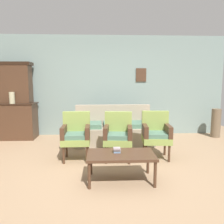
# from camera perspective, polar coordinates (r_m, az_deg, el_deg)

# --- Properties ---
(ground_plane) EXTENTS (7.68, 7.68, 0.00)m
(ground_plane) POSITION_cam_1_polar(r_m,az_deg,el_deg) (3.75, 0.30, -15.32)
(ground_plane) COLOR #997A5B
(wall_back_with_decor) EXTENTS (6.40, 0.09, 2.70)m
(wall_back_with_decor) POSITION_cam_1_polar(r_m,az_deg,el_deg) (6.07, -0.98, 6.80)
(wall_back_with_decor) COLOR gray
(wall_back_with_decor) RESTS_ON ground
(side_cabinet) EXTENTS (1.16, 0.55, 0.93)m
(side_cabinet) POSITION_cam_1_polar(r_m,az_deg,el_deg) (6.20, -24.18, -2.10)
(side_cabinet) COLOR #472D1E
(side_cabinet) RESTS_ON ground
(cabinet_upper_hutch) EXTENTS (0.99, 0.38, 1.03)m
(cabinet_upper_hutch) POSITION_cam_1_polar(r_m,az_deg,el_deg) (6.19, -24.44, 7.03)
(cabinet_upper_hutch) COLOR #472D1E
(cabinet_upper_hutch) RESTS_ON side_cabinet
(vase_on_cabinet) EXTENTS (0.14, 0.14, 0.29)m
(vase_on_cabinet) POSITION_cam_1_polar(r_m,az_deg,el_deg) (5.95, -24.59, 3.38)
(vase_on_cabinet) COLOR #AFAA86
(vase_on_cabinet) RESTS_ON side_cabinet
(floral_couch) EXTENTS (1.86, 0.84, 0.90)m
(floral_couch) POSITION_cam_1_polar(r_m,az_deg,el_deg) (5.27, 0.44, -4.65)
(floral_couch) COLOR gray
(floral_couch) RESTS_ON ground
(armchair_by_doorway) EXTENTS (0.53, 0.50, 0.90)m
(armchair_by_doorway) POSITION_cam_1_polar(r_m,az_deg,el_deg) (4.23, -9.32, -5.55)
(armchair_by_doorway) COLOR #849947
(armchair_by_doorway) RESTS_ON ground
(armchair_near_couch_end) EXTENTS (0.57, 0.54, 0.90)m
(armchair_near_couch_end) POSITION_cam_1_polar(r_m,az_deg,el_deg) (4.15, 1.57, -5.69)
(armchair_near_couch_end) COLOR #849947
(armchair_near_couch_end) RESTS_ON ground
(armchair_near_cabinet) EXTENTS (0.56, 0.53, 0.90)m
(armchair_near_cabinet) POSITION_cam_1_polar(r_m,az_deg,el_deg) (4.33, 11.39, -5.26)
(armchair_near_cabinet) COLOR #849947
(armchair_near_cabinet) RESTS_ON ground
(coffee_table) EXTENTS (1.00, 0.56, 0.42)m
(coffee_table) POSITION_cam_1_polar(r_m,az_deg,el_deg) (3.32, 2.35, -11.49)
(coffee_table) COLOR #472D1E
(coffee_table) RESTS_ON ground
(book_stack_on_table) EXTENTS (0.11, 0.09, 0.08)m
(book_stack_on_table) POSITION_cam_1_polar(r_m,az_deg,el_deg) (3.34, 1.31, -9.85)
(book_stack_on_table) COLOR #698BB2
(book_stack_on_table) RESTS_ON coffee_table
(floor_vase_by_wall) EXTENTS (0.24, 0.24, 0.76)m
(floor_vase_by_wall) POSITION_cam_1_polar(r_m,az_deg,el_deg) (6.45, 25.41, -2.60)
(floor_vase_by_wall) COLOR brown
(floor_vase_by_wall) RESTS_ON ground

